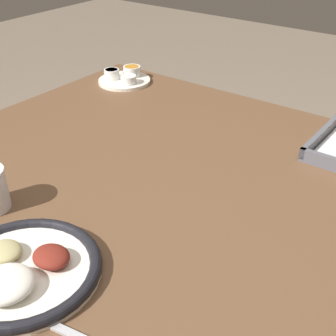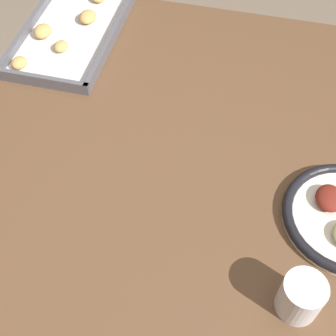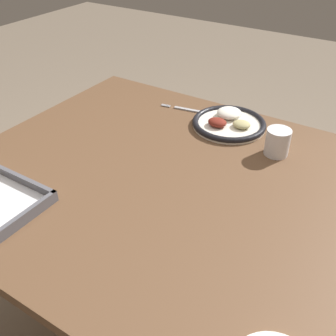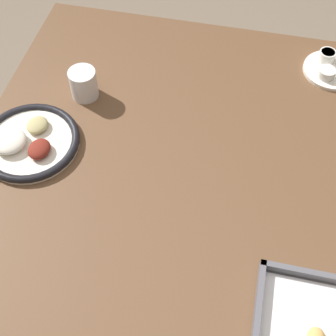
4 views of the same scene
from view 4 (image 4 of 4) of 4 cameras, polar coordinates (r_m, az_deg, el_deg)
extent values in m
plane|color=#7A6B59|center=(1.74, -0.06, -14.59)|extent=(8.00, 8.00, 0.00)
cube|color=brown|center=(1.11, -0.08, -1.65)|extent=(1.16, 0.99, 0.03)
cylinder|color=brown|center=(1.81, -10.32, 8.30)|extent=(0.06, 0.06, 0.69)
cylinder|color=brown|center=(1.74, 18.24, 3.51)|extent=(0.06, 0.06, 0.69)
cylinder|color=white|center=(1.20, -16.43, 2.95)|extent=(0.24, 0.24, 0.01)
torus|color=black|center=(1.20, -16.49, 3.13)|extent=(0.25, 0.25, 0.02)
ellipsoid|color=white|center=(1.19, -18.80, 3.14)|extent=(0.08, 0.08, 0.03)
ellipsoid|color=maroon|center=(1.16, -15.43, 2.22)|extent=(0.06, 0.05, 0.02)
ellipsoid|color=tan|center=(1.21, -15.65, 5.06)|extent=(0.06, 0.05, 0.02)
cylinder|color=white|center=(1.41, 19.33, 11.17)|extent=(0.16, 0.16, 0.01)
cylinder|color=silver|center=(1.42, 18.79, 12.81)|extent=(0.05, 0.05, 0.03)
cylinder|color=#51992D|center=(1.41, 18.93, 13.17)|extent=(0.04, 0.04, 0.01)
cylinder|color=silver|center=(1.37, 18.75, 10.92)|extent=(0.05, 0.05, 0.02)
cylinder|color=#B22819|center=(1.36, 18.85, 11.19)|extent=(0.04, 0.04, 0.01)
cube|color=#595960|center=(1.01, 17.85, -12.40)|extent=(0.01, 0.23, 0.02)
cylinder|color=white|center=(1.26, -10.25, 10.06)|extent=(0.07, 0.07, 0.08)
camera|label=1|loc=(0.89, -56.06, 0.65)|focal=50.00mm
camera|label=2|loc=(1.18, -0.98, 47.85)|focal=50.00mm
camera|label=3|loc=(1.26, 47.33, 28.15)|focal=42.00mm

